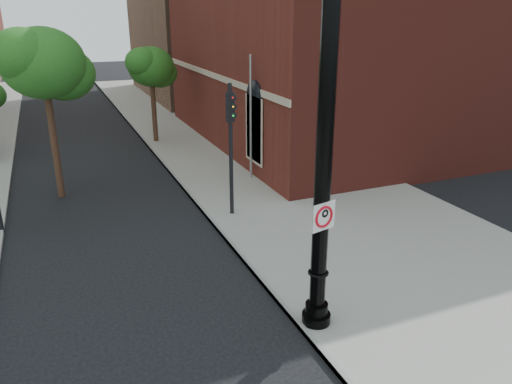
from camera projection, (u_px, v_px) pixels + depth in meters
name	position (u px, v px, depth m)	size (l,w,h in m)	color
ground	(200.00, 338.00, 10.29)	(120.00, 120.00, 0.00)	black
sidewalk_right	(268.00, 168.00, 21.10)	(8.00, 60.00, 0.12)	gray
curb_edge	(177.00, 179.00, 19.66)	(0.10, 60.00, 0.14)	gray
brick_wall_building	(412.00, 11.00, 26.05)	(22.30, 16.30, 12.50)	maroon
bg_building_tan_b	(281.00, 1.00, 39.64)	(22.00, 14.00, 14.00)	brown
lamppost	(323.00, 179.00, 9.52)	(0.61, 0.61, 7.20)	black
no_parking_sign	(324.00, 216.00, 9.59)	(0.56, 0.17, 0.57)	white
traffic_signal_right	(231.00, 129.00, 15.31)	(0.34, 0.38, 4.31)	black
utility_pole	(251.00, 120.00, 18.96)	(0.10, 0.10, 4.84)	#999999
street_tree_a	(44.00, 65.00, 16.50)	(3.26, 2.95, 5.88)	#351F15
street_tree_c	(151.00, 68.00, 24.01)	(2.62, 2.37, 4.72)	#351F15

